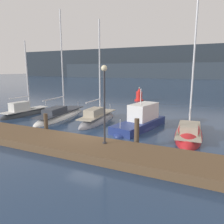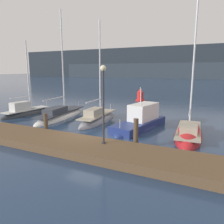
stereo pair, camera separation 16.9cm
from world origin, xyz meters
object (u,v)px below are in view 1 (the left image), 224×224
(dock_lamppost, at_px, (104,92))
(motorboat_berth_4, at_px, (140,124))
(channel_buoy, at_px, (139,96))
(sailboat_berth_2, at_px, (60,116))
(sailboat_berth_5, at_px, (189,135))
(sailboat_berth_1, at_px, (25,113))
(sailboat_berth_3, at_px, (98,120))

(dock_lamppost, bearing_deg, motorboat_berth_4, 87.59)
(channel_buoy, distance_m, dock_lamppost, 20.92)
(motorboat_berth_4, bearing_deg, sailboat_berth_2, 176.92)
(dock_lamppost, bearing_deg, sailboat_berth_5, 51.79)
(sailboat_berth_1, relative_size, channel_buoy, 4.00)
(sailboat_berth_2, xyz_separation_m, channel_buoy, (3.05, 14.25, 0.61))
(sailboat_berth_3, bearing_deg, sailboat_berth_5, -7.97)
(channel_buoy, bearing_deg, motorboat_berth_4, -71.19)
(motorboat_berth_4, bearing_deg, channel_buoy, 108.81)
(channel_buoy, height_order, dock_lamppost, dock_lamppost)
(sailboat_berth_1, height_order, sailboat_berth_3, sailboat_berth_3)
(sailboat_berth_3, bearing_deg, motorboat_berth_4, -7.10)
(sailboat_berth_1, height_order, channel_buoy, sailboat_berth_1)
(motorboat_berth_4, xyz_separation_m, sailboat_berth_5, (3.66, -0.58, -0.21))
(sailboat_berth_3, distance_m, sailboat_berth_5, 7.80)
(motorboat_berth_4, relative_size, channel_buoy, 3.30)
(channel_buoy, bearing_deg, dock_lamppost, -76.73)
(sailboat_berth_2, height_order, dock_lamppost, sailboat_berth_2)
(motorboat_berth_4, relative_size, sailboat_berth_5, 0.67)
(sailboat_berth_2, distance_m, sailboat_berth_3, 4.00)
(sailboat_berth_2, distance_m, sailboat_berth_5, 11.76)
(sailboat_berth_1, distance_m, channel_buoy, 16.39)
(sailboat_berth_1, relative_size, motorboat_berth_4, 1.21)
(sailboat_berth_2, relative_size, channel_buoy, 5.29)
(sailboat_berth_1, distance_m, sailboat_berth_5, 15.66)
(channel_buoy, bearing_deg, sailboat_berth_5, -60.41)
(channel_buoy, relative_size, dock_lamppost, 0.46)
(sailboat_berth_2, height_order, channel_buoy, sailboat_berth_2)
(sailboat_berth_2, xyz_separation_m, sailboat_berth_5, (11.72, -1.01, -0.04))
(sailboat_berth_5, xyz_separation_m, dock_lamppost, (-3.90, -4.95, 3.18))
(sailboat_berth_3, xyz_separation_m, motorboat_berth_4, (4.06, -0.51, 0.17))
(sailboat_berth_1, xyz_separation_m, sailboat_berth_3, (7.93, 0.64, -0.02))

